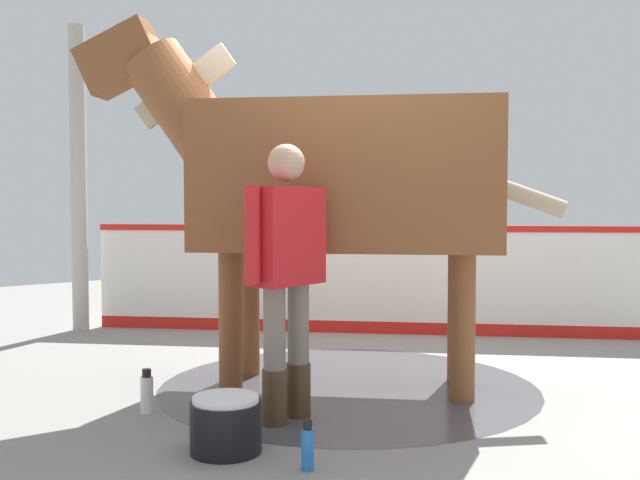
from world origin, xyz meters
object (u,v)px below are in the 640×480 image
Objects in this scene: wash_bucket at (226,425)px; bottle_spray at (308,447)px; horse at (331,175)px; handler at (286,263)px; bottle_shampoo at (147,393)px.

wash_bucket reaches higher than bottle_spray.
horse is 2.01m from wash_bucket.
horse reaches higher than bottle_spray.
wash_bucket is 0.50m from bottle_spray.
horse is 7.07× the size of wash_bucket.
horse is 2.14m from bottle_spray.
wash_bucket is at bearing 75.39° from horse.
handler is 6.70× the size of bottle_spray.
horse is 10.78× the size of bottle_spray.
handler reaches higher than wash_bucket.
handler is 6.02× the size of bottle_shampoo.
bottle_shampoo is at bearing 37.66° from horse.
horse is 1.90m from bottle_shampoo.
horse reaches higher than wash_bucket.
wash_bucket is (0.58, 0.25, -0.80)m from handler.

